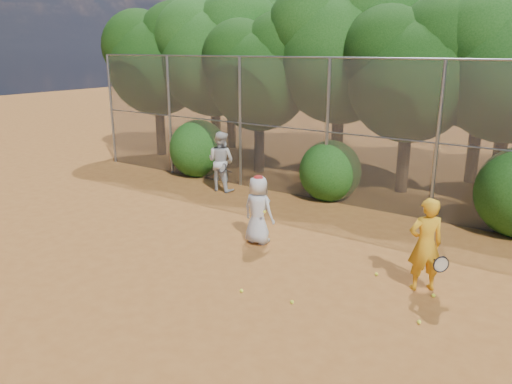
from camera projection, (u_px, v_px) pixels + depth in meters
The scene contains 21 objects.
ground at pixel (224, 290), 9.13m from camera, with size 80.00×80.00×0.00m, color brown.
fence_back at pixel (357, 133), 13.37m from camera, with size 20.05×0.09×4.03m.
tree_0 at pixel (158, 56), 19.52m from camera, with size 4.38×3.81×6.00m.
tree_1 at pixel (216, 50), 18.50m from camera, with size 4.64×4.03×6.35m.
tree_2 at pixel (261, 68), 16.75m from camera, with size 3.99×3.47×5.47m.
tree_3 at pixel (344, 43), 15.95m from camera, with size 4.89×4.26×6.70m.
tree_4 at pixel (414, 66), 14.30m from camera, with size 4.19×3.64×5.73m.
tree_9 at pixel (232, 45), 20.81m from camera, with size 4.83×4.20×6.62m.
tree_10 at pixel (345, 37), 18.17m from camera, with size 5.15×4.48×7.06m.
tree_11 at pixel (488, 51), 15.27m from camera, with size 4.64×4.03×6.35m.
bush_0 at pixel (199, 146), 17.10m from camera, with size 2.00×2.00×2.00m, color #174611.
bush_1 at pixel (330, 168), 14.41m from camera, with size 1.80×1.80×1.80m, color #174611.
player_yellow at pixel (425, 245), 8.93m from camera, with size 0.85×0.73×1.75m.
player_teen at pixel (258, 210), 11.12m from camera, with size 0.77×0.52×1.58m.
player_white at pixel (221, 161), 15.22m from camera, with size 0.93×0.79×1.83m.
ball_0 at pixel (433, 296), 8.85m from camera, with size 0.07×0.07×0.07m, color yellow.
ball_1 at pixel (376, 274), 9.68m from camera, with size 0.07×0.07×0.07m, color yellow.
ball_3 at pixel (419, 322), 8.00m from camera, with size 0.07×0.07×0.07m, color yellow.
ball_4 at pixel (241, 291), 9.02m from camera, with size 0.07×0.07×0.07m, color yellow.
ball_5 at pixel (430, 242), 11.30m from camera, with size 0.07×0.07×0.07m, color yellow.
ball_6 at pixel (292, 302), 8.62m from camera, with size 0.07×0.07×0.07m, color yellow.
Camera 1 is at (5.16, -6.48, 4.28)m, focal length 35.00 mm.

